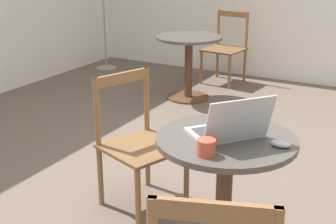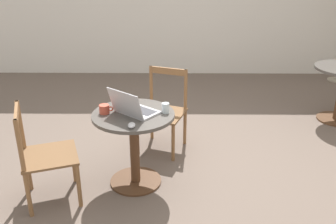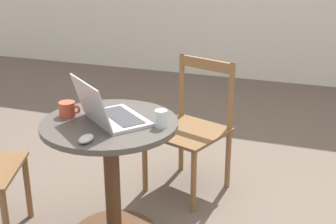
# 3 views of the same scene
# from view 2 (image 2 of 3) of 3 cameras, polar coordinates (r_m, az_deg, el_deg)

# --- Properties ---
(ground_plane) EXTENTS (16.00, 16.00, 0.00)m
(ground_plane) POSITION_cam_2_polar(r_m,az_deg,el_deg) (3.81, 3.57, -8.51)
(ground_plane) COLOR #66564C
(cafe_table_near) EXTENTS (0.73, 0.73, 0.71)m
(cafe_table_near) POSITION_cam_2_polar(r_m,az_deg,el_deg) (3.36, -5.20, -3.42)
(cafe_table_near) COLOR #51331E
(cafe_table_near) RESTS_ON ground_plane
(chair_near_back) EXTENTS (0.57, 0.57, 0.87)m
(chair_near_back) POSITION_cam_2_polar(r_m,az_deg,el_deg) (4.00, -0.73, 0.16)
(chair_near_back) COLOR brown
(chair_near_back) RESTS_ON ground_plane
(chair_near_left) EXTENTS (0.57, 0.57, 0.87)m
(chair_near_left) POSITION_cam_2_polar(r_m,az_deg,el_deg) (3.32, -18.42, -6.28)
(chair_near_left) COLOR brown
(chair_near_left) RESTS_ON ground_plane
(laptop) EXTENTS (0.47, 0.46, 0.24)m
(laptop) POSITION_cam_2_polar(r_m,az_deg,el_deg) (3.24, -5.23, 0.53)
(laptop) COLOR #B7B7BC
(laptop) RESTS_ON cafe_table_near
(mouse) EXTENTS (0.06, 0.10, 0.03)m
(mouse) POSITION_cam_2_polar(r_m,az_deg,el_deg) (3.01, -5.57, -2.01)
(mouse) COLOR #B7B7BC
(mouse) RESTS_ON cafe_table_near
(mug) EXTENTS (0.12, 0.09, 0.08)m
(mug) POSITION_cam_2_polar(r_m,az_deg,el_deg) (3.29, -9.64, 0.43)
(mug) COLOR #C64C38
(mug) RESTS_ON cafe_table_near
(drinking_glass) EXTENTS (0.07, 0.07, 0.09)m
(drinking_glass) POSITION_cam_2_polar(r_m,az_deg,el_deg) (3.25, -0.38, 0.62)
(drinking_glass) COLOR silver
(drinking_glass) RESTS_ON cafe_table_near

